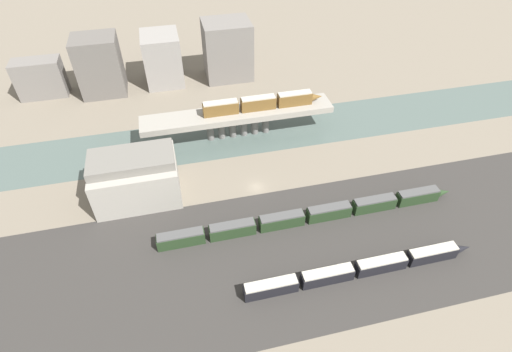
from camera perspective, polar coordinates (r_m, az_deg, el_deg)
name	(u,v)px	position (r m, az deg, el deg)	size (l,w,h in m)	color
ground_plane	(256,187)	(111.43, 0.07, -1.57)	(400.00, 400.00, 0.00)	#756B5B
railbed_yard	(280,255)	(96.04, 3.45, -11.22)	(280.00, 42.00, 0.01)	#33302D
river_water	(239,135)	(130.42, -2.50, 5.88)	(320.00, 21.66, 0.01)	#4C5B56
bridge	(238,116)	(126.27, -2.60, 8.55)	(60.06, 9.09, 8.95)	gray
train_on_bridge	(262,103)	(125.66, 0.86, 10.42)	(38.24, 2.91, 4.18)	brown
train_yard_near	(360,269)	(94.44, 14.68, -12.73)	(54.63, 2.67, 3.52)	black
train_yard_mid	(311,215)	(102.41, 7.82, -5.59)	(78.12, 2.83, 3.70)	#23381E
warehouse_building	(136,177)	(109.24, -16.81, -0.18)	(21.79, 15.43, 13.83)	#9E998E
city_block_far_left	(40,78)	(167.16, -28.44, 12.18)	(16.38, 8.07, 13.71)	slate
city_block_left	(100,66)	(158.90, -21.45, 14.48)	(15.32, 13.05, 20.98)	#605B56
city_block_center	(163,59)	(160.10, -13.20, 16.01)	(13.56, 15.58, 18.69)	gray
city_block_right	(227,50)	(159.93, -4.10, 17.53)	(17.61, 14.56, 21.62)	slate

